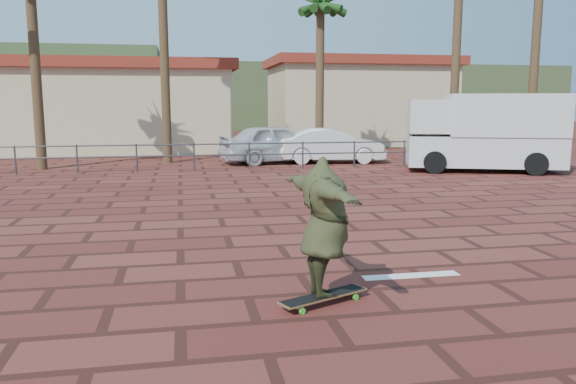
% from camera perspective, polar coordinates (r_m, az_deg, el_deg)
% --- Properties ---
extents(ground, '(120.00, 120.00, 0.00)m').
position_cam_1_polar(ground, '(9.05, 5.28, -6.47)').
color(ground, maroon).
rests_on(ground, ground).
extents(paint_stripe, '(1.40, 0.22, 0.01)m').
position_cam_1_polar(paint_stripe, '(8.19, 12.39, -8.29)').
color(paint_stripe, white).
rests_on(paint_stripe, ground).
extents(guardrail, '(24.06, 0.06, 1.00)m').
position_cam_1_polar(guardrail, '(20.59, -3.95, 4.17)').
color(guardrail, '#47494F').
rests_on(guardrail, ground).
extents(palm_center, '(2.40, 2.40, 7.75)m').
position_cam_1_polar(palm_center, '(24.92, 3.32, 18.12)').
color(palm_center, brown).
rests_on(palm_center, ground).
extents(building_west, '(12.60, 7.60, 4.50)m').
position_cam_1_polar(building_west, '(30.58, -17.65, 8.35)').
color(building_west, beige).
rests_on(building_west, ground).
extents(building_east, '(10.60, 6.60, 5.00)m').
position_cam_1_polar(building_east, '(34.02, 7.19, 9.16)').
color(building_east, beige).
rests_on(building_east, ground).
extents(hill_front, '(70.00, 18.00, 6.00)m').
position_cam_1_polar(hill_front, '(58.43, -8.49, 9.49)').
color(hill_front, '#384C28').
rests_on(hill_front, ground).
extents(longboard, '(1.20, 0.73, 0.12)m').
position_cam_1_polar(longboard, '(6.92, 3.65, -10.54)').
color(longboard, olive).
rests_on(longboard, ground).
extents(skateboarder, '(0.82, 2.12, 1.68)m').
position_cam_1_polar(skateboarder, '(6.68, 3.72, -3.56)').
color(skateboarder, '#35391F').
rests_on(skateboarder, longboard).
extents(campervan, '(5.69, 3.83, 2.73)m').
position_cam_1_polar(campervan, '(21.25, 19.36, 5.88)').
color(campervan, silver).
rests_on(campervan, ground).
extents(car_silver, '(4.93, 2.78, 1.58)m').
position_cam_1_polar(car_silver, '(22.85, -1.14, 4.95)').
color(car_silver, silver).
rests_on(car_silver, ground).
extents(car_white, '(4.38, 1.88, 1.40)m').
position_cam_1_polar(car_white, '(22.94, 4.43, 4.72)').
color(car_white, white).
rests_on(car_white, ground).
extents(street_sign, '(0.47, 0.17, 2.36)m').
position_cam_1_polar(street_sign, '(23.69, 20.01, 6.64)').
color(street_sign, gray).
rests_on(street_sign, ground).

